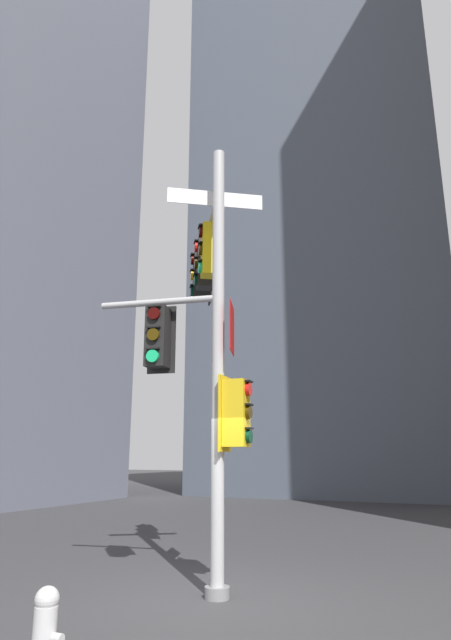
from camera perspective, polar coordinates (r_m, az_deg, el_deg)
ground at (r=8.31m, az=-0.92°, el=-28.23°), size 120.00×120.00×0.00m
building_mid_block at (r=35.00m, az=11.39°, el=10.28°), size 13.62×13.62×33.09m
signal_pole_assembly at (r=9.09m, az=-2.11°, el=0.48°), size 2.57×2.72×7.10m
fire_hydrant at (r=5.94m, az=-19.15°, el=-29.17°), size 0.33×0.23×0.74m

